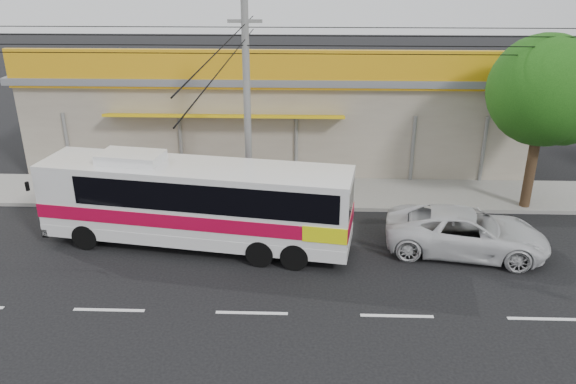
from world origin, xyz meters
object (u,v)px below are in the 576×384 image
motorbike_red (174,191)px  white_car (466,232)px  coach_bus (200,199)px  utility_pole (245,39)px  tree_near (548,95)px

motorbike_red → white_car: (10.50, -3.40, 0.09)m
coach_bus → utility_pole: (1.34, 2.77, 4.82)m
coach_bus → motorbike_red: 3.83m
motorbike_red → white_car: 11.04m
white_car → tree_near: (3.36, 3.50, 3.82)m
motorbike_red → tree_near: tree_near is taller
coach_bus → tree_near: bearing=24.4°
utility_pole → tree_near: size_ratio=5.06×
motorbike_red → tree_near: (13.86, 0.10, 3.91)m
motorbike_red → tree_near: bearing=-107.7°
tree_near → white_car: bearing=-133.8°
white_car → utility_pole: utility_pole is taller
motorbike_red → white_car: size_ratio=0.36×
white_car → coach_bus: bearing=99.1°
motorbike_red → utility_pole: bearing=-117.5°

